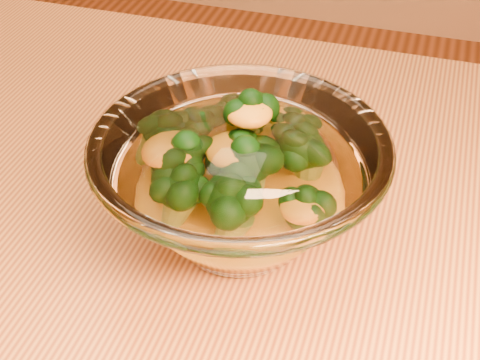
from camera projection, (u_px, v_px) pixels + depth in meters
The scene contains 3 objects.
glass_bowl at pixel (240, 185), 0.49m from camera, with size 0.22×0.22×0.10m.
cheese_sauce at pixel (240, 206), 0.50m from camera, with size 0.11×0.11×0.03m, color orange.
broccoli_heap at pixel (229, 162), 0.49m from camera, with size 0.16×0.14×0.08m.
Camera 1 is at (0.02, -0.30, 1.11)m, focal length 50.00 mm.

